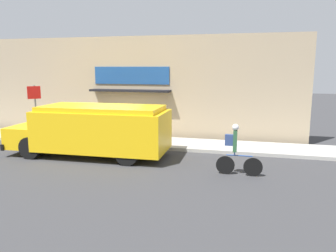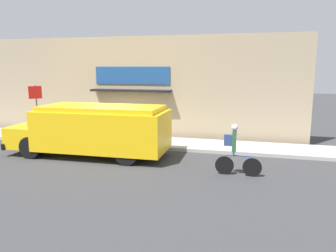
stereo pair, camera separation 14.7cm
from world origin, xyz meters
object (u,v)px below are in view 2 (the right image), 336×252
Objects in this scene: trash_bin at (68,128)px; stop_sign_post at (36,102)px; cyclist at (235,150)px; school_bus at (94,129)px.

stop_sign_post is at bearing -159.90° from trash_bin.
school_bus is at bearing 169.62° from cyclist.
school_bus is 3.78× the size of cyclist.
cyclist is 8.99m from trash_bin.
trash_bin is at bearing 156.94° from cyclist.
cyclist is at bearing -12.04° from school_bus.
stop_sign_post reaches higher than trash_bin.
cyclist is 2.22× the size of trash_bin.
trash_bin is (-8.24, 3.59, -0.31)m from cyclist.
trash_bin is (1.33, 0.49, -1.29)m from stop_sign_post.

